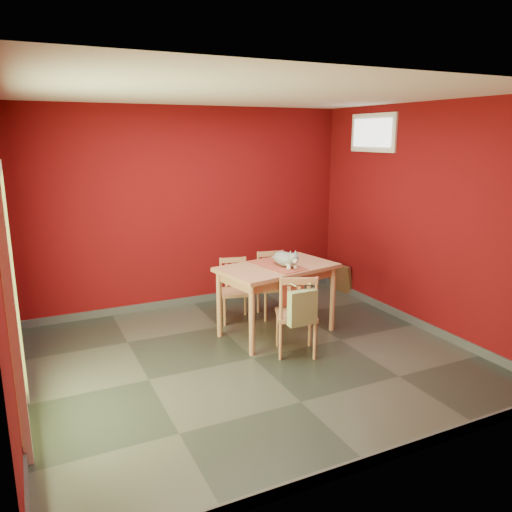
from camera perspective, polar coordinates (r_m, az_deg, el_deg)
name	(u,v)px	position (r m, az deg, el deg)	size (l,w,h in m)	color
ground	(253,358)	(5.44, -0.34, -11.60)	(4.50, 4.50, 0.00)	#2D342D
room_shell	(253,354)	(5.42, -0.34, -11.12)	(4.50, 4.50, 4.50)	#5D090C
doorway	(10,297)	(4.22, -26.33, -4.23)	(0.06, 1.01, 2.13)	#B7D838
window	(373,133)	(6.95, 13.20, 13.55)	(0.05, 0.90, 0.50)	white
outlet_plate	(292,270)	(7.69, 4.13, -1.61)	(0.08, 0.01, 0.12)	silver
dining_table	(277,274)	(5.84, 2.43, -2.11)	(1.46, 1.02, 0.84)	#B47854
table_runner	(282,273)	(5.73, 3.00, -1.95)	(0.48, 0.79, 0.37)	#983E2D
chair_far_left	(235,289)	(6.38, -2.46, -3.80)	(0.45, 0.45, 0.80)	#B47854
chair_far_right	(273,284)	(6.54, 1.98, -3.17)	(0.45, 0.45, 0.84)	#B47854
chair_near	(297,314)	(5.37, 4.67, -6.59)	(0.56, 0.56, 0.91)	#B47854
tote_bag	(302,308)	(5.13, 5.33, -5.89)	(0.31, 0.18, 0.43)	#899B63
cat	(285,256)	(5.79, 3.31, -0.03)	(0.24, 0.45, 0.23)	slate
picture_frame	(340,278)	(7.65, 9.63, -2.48)	(0.20, 0.45, 0.44)	brown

